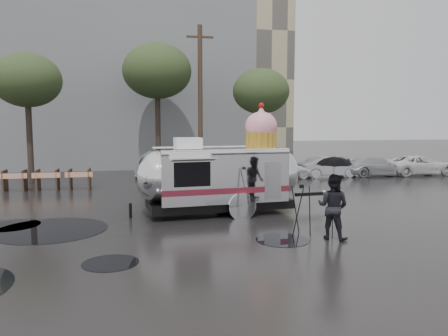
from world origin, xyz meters
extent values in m
plane|color=black|center=(0.00, 0.00, 0.00)|extent=(120.00, 120.00, 0.00)
cylinder|color=black|center=(2.79, -0.88, 0.01)|extent=(1.51, 1.51, 0.01)
cylinder|color=black|center=(-5.22, 2.40, 0.01)|extent=(1.84, 1.84, 0.01)
cylinder|color=black|center=(-3.82, 1.56, 0.01)|extent=(3.38, 3.38, 0.01)
cylinder|color=black|center=(-1.82, -2.04, 0.01)|extent=(1.33, 1.33, 0.01)
cube|color=slate|center=(-4.00, 24.00, 6.50)|extent=(22.00, 12.00, 13.00)
cylinder|color=#473323|center=(2.50, 14.00, 4.50)|extent=(0.28, 0.28, 9.00)
cube|color=#473323|center=(2.50, 14.00, 8.30)|extent=(1.60, 0.12, 0.12)
cylinder|color=#382D26|center=(-7.00, 13.00, 2.93)|extent=(0.32, 0.32, 5.85)
ellipsoid|color=#2B3B1F|center=(-7.00, 13.00, 5.52)|extent=(3.64, 3.64, 2.86)
cylinder|color=#382D26|center=(0.00, 15.00, 3.38)|extent=(0.32, 0.32, 6.75)
ellipsoid|color=#2B3B1F|center=(0.00, 15.00, 6.38)|extent=(4.20, 4.20, 3.30)
cylinder|color=#382D26|center=(6.00, 13.00, 2.70)|extent=(0.32, 0.32, 5.40)
ellipsoid|color=#2B3B1F|center=(6.00, 13.00, 5.10)|extent=(3.36, 3.36, 2.64)
cube|color=#473323|center=(-7.50, 10.00, 0.50)|extent=(0.08, 0.80, 1.00)
cube|color=#473323|center=(-6.60, 10.00, 0.50)|extent=(0.08, 0.80, 1.00)
cube|color=#E5590C|center=(-7.05, 9.62, 0.75)|extent=(1.30, 0.04, 0.25)
cube|color=#473323|center=(-6.00, 10.00, 0.50)|extent=(0.08, 0.80, 1.00)
cube|color=#473323|center=(-5.10, 10.00, 0.50)|extent=(0.08, 0.80, 1.00)
cube|color=#E5590C|center=(-5.55, 9.62, 0.75)|extent=(1.30, 0.04, 0.25)
cube|color=#473323|center=(-4.50, 10.00, 0.50)|extent=(0.08, 0.80, 1.00)
cube|color=#473323|center=(-3.60, 10.00, 0.50)|extent=(0.08, 0.80, 1.00)
cube|color=#E5590C|center=(-4.05, 9.62, 0.75)|extent=(1.30, 0.04, 0.25)
imported|color=silver|center=(7.00, 12.00, 0.70)|extent=(4.00, 1.80, 1.40)
imported|color=#B2B2B7|center=(10.00, 12.00, 0.70)|extent=(4.00, 1.80, 1.40)
imported|color=#B2B2B7|center=(13.00, 12.00, 0.72)|extent=(4.20, 1.80, 1.44)
imported|color=silver|center=(16.00, 12.00, 0.75)|extent=(4.40, 1.90, 1.50)
cube|color=silver|center=(1.69, 3.15, 1.43)|extent=(4.69, 2.77, 1.84)
ellipsoid|color=silver|center=(3.92, 3.36, 1.43)|extent=(1.75, 2.48, 1.84)
ellipsoid|color=silver|center=(-0.55, 2.93, 1.43)|extent=(1.75, 2.48, 1.84)
cube|color=black|center=(1.69, 3.15, 0.36)|extent=(5.27, 2.52, 0.31)
cylinder|color=black|center=(2.30, 2.15, 0.36)|extent=(0.73, 0.29, 0.71)
cylinder|color=black|center=(2.09, 4.24, 0.36)|extent=(0.73, 0.29, 0.71)
cylinder|color=silver|center=(2.31, 2.01, 0.41)|extent=(0.98, 0.20, 0.98)
cube|color=black|center=(5.34, 3.50, 0.51)|extent=(1.23, 0.24, 0.12)
sphere|color=silver|center=(5.95, 3.56, 0.56)|extent=(0.18, 0.18, 0.16)
cylinder|color=black|center=(-1.46, 2.84, 0.25)|extent=(0.11, 0.11, 0.51)
cube|color=maroon|center=(1.80, 1.98, 0.97)|extent=(4.47, 0.46, 0.20)
cube|color=maroon|center=(1.58, 4.31, 0.97)|extent=(4.47, 0.46, 0.20)
cube|color=black|center=(0.58, 1.85, 1.58)|extent=(1.22, 0.15, 0.82)
cube|color=#B7AFAA|center=(0.61, 1.61, 2.09)|extent=(1.47, 0.64, 0.15)
cube|color=silver|center=(3.43, 2.13, 1.27)|extent=(0.61, 0.09, 1.33)
cube|color=white|center=(0.57, 3.04, 2.55)|extent=(0.98, 0.75, 0.39)
cylinder|color=gold|center=(3.31, 3.30, 2.65)|extent=(1.16, 1.16, 0.61)
ellipsoid|color=#FBA3B5|center=(3.31, 3.30, 3.14)|extent=(1.29, 1.29, 1.06)
cone|color=#FBA3B5|center=(3.31, 3.30, 3.67)|extent=(0.56, 0.56, 0.41)
sphere|color=red|center=(3.31, 3.30, 3.90)|extent=(0.22, 0.22, 0.20)
imported|color=black|center=(4.22, -1.00, 0.92)|extent=(0.98, 0.97, 1.85)
imported|color=black|center=(4.22, -1.00, 1.96)|extent=(1.21, 1.21, 0.82)
cylinder|color=black|center=(4.22, -1.00, 0.83)|extent=(0.02, 0.02, 1.65)
cylinder|color=black|center=(3.74, -0.49, 0.71)|extent=(0.09, 0.33, 1.44)
cylinder|color=black|center=(3.41, -0.20, 0.71)|extent=(0.32, 0.13, 1.44)
cylinder|color=black|center=(3.32, -0.63, 0.71)|extent=(0.26, 0.23, 1.44)
cube|color=black|center=(3.49, -0.44, 1.44)|extent=(0.14, 0.12, 0.10)
camera|label=1|loc=(-1.06, -12.30, 3.31)|focal=35.00mm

